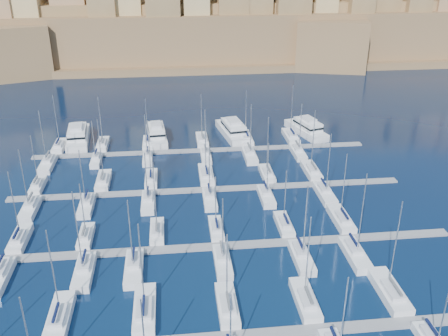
{
  "coord_description": "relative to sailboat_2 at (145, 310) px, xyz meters",
  "views": [
    {
      "loc": [
        -7.17,
        -85.37,
        49.09
      ],
      "look_at": [
        2.88,
        6.0,
        6.97
      ],
      "focal_mm": 40.0,
      "sensor_mm": 36.0,
      "label": 1
    }
  ],
  "objects": [
    {
      "name": "ground",
      "position": [
        12.32,
        27.92,
        -0.76
      ],
      "size": [
        600.0,
        600.0,
        0.0
      ],
      "primitive_type": "plane",
      "color": "black",
      "rests_on": "ground"
    },
    {
      "name": "sailboat_38",
      "position": [
        -1.37,
        65.15,
        -0.03
      ],
      "size": [
        2.6,
        8.68,
        12.89
      ],
      "color": "white",
      "rests_on": "ground"
    },
    {
      "name": "pontoon_far",
      "position": [
        12.32,
        59.92,
        -0.56
      ],
      "size": [
        84.0,
        2.0,
        0.4
      ],
      "primitive_type": "cube",
      "color": "slate",
      "rests_on": "ground"
    },
    {
      "name": "sailboat_4",
      "position": [
        23.5,
        -0.47,
        -0.01
      ],
      "size": [
        2.83,
        9.45,
        14.85
      ],
      "color": "white",
      "rests_on": "ground"
    },
    {
      "name": "motor_yacht_b",
      "position": [
        0.85,
        68.99,
        0.96
      ],
      "size": [
        6.05,
        16.1,
        5.25
      ],
      "color": "white",
      "rests_on": "ground"
    },
    {
      "name": "sailboat_36",
      "position": [
        -23.98,
        65.34,
        -0.02
      ],
      "size": [
        2.72,
        9.06,
        14.45
      ],
      "color": "white",
      "rests_on": "ground"
    },
    {
      "name": "sailboat_21",
      "position": [
        12.38,
        10.64,
        -0.03
      ],
      "size": [
        2.64,
        8.79,
        13.05
      ],
      "color": "white",
      "rests_on": "ground"
    },
    {
      "name": "motor_yacht_a",
      "position": [
        -19.94,
        69.91,
        0.96
      ],
      "size": [
        6.95,
        18.08,
        5.25
      ],
      "color": "white",
      "rests_on": "ground"
    },
    {
      "name": "sailboat_3",
      "position": [
        11.89,
        -0.48,
        -0.03
      ],
      "size": [
        2.83,
        9.43,
        12.88
      ],
      "color": "white",
      "rests_on": "ground"
    },
    {
      "name": "sailboat_26",
      "position": [
        -0.05,
        43.28,
        -0.02
      ],
      "size": [
        2.68,
        8.93,
        14.59
      ],
      "color": "white",
      "rests_on": "ground"
    },
    {
      "name": "sailboat_16",
      "position": [
        25.07,
        20.97,
        -0.05
      ],
      "size": [
        2.49,
        8.31,
        11.9
      ],
      "color": "white",
      "rests_on": "ground"
    },
    {
      "name": "sailboat_2",
      "position": [
        0.0,
        0.0,
        0.0
      ],
      "size": [
        3.12,
        10.4,
        14.98
      ],
      "color": "white",
      "rests_on": "ground"
    },
    {
      "name": "sailboat_47",
      "position": [
        36.15,
        54.69,
        -0.02
      ],
      "size": [
        2.6,
        8.68,
        13.82
      ],
      "color": "white",
      "rests_on": "ground"
    },
    {
      "name": "sailboat_29",
      "position": [
        36.52,
        43.65,
        -0.0
      ],
      "size": [
        2.91,
        9.68,
        15.36
      ],
      "color": "white",
      "rests_on": "ground"
    },
    {
      "name": "sailboat_14",
      "position": [
        1.51,
        21.01,
        -0.02
      ],
      "size": [
        2.51,
        8.38,
        14.68
      ],
      "color": "white",
      "rests_on": "ground"
    },
    {
      "name": "pontoon_mid_near",
      "position": [
        12.32,
        15.92,
        -0.56
      ],
      "size": [
        84.0,
        2.0,
        0.4
      ],
      "primitive_type": "cube",
      "color": "slate",
      "rests_on": "ground"
    },
    {
      "name": "sailboat_37",
      "position": [
        -13.06,
        65.38,
        -0.02
      ],
      "size": [
        2.74,
        9.13,
        13.62
      ],
      "color": "white",
      "rests_on": "ground"
    },
    {
      "name": "sailboat_1",
      "position": [
        -11.87,
        -0.23,
        -0.01
      ],
      "size": [
        2.98,
        9.92,
        14.96
      ],
      "color": "white",
      "rests_on": "ground"
    },
    {
      "name": "sailboat_12",
      "position": [
        -22.71,
        21.27,
        -0.02
      ],
      "size": [
        2.68,
        8.92,
        13.97
      ],
      "color": "white",
      "rests_on": "ground"
    },
    {
      "name": "motor_yacht_d",
      "position": [
        42.13,
        69.14,
        0.96
      ],
      "size": [
        9.2,
        16.75,
        5.25
      ],
      "color": "white",
      "rests_on": "ground"
    },
    {
      "name": "sailboat_40",
      "position": [
        24.58,
        65.79,
        -0.01
      ],
      "size": [
        2.99,
        9.96,
        14.12
      ],
      "color": "white",
      "rests_on": "ground"
    },
    {
      "name": "sailboat_31",
      "position": [
        -12.66,
        32.55,
        -0.03
      ],
      "size": [
        2.69,
        8.97,
        13.3
      ],
      "color": "white",
      "rests_on": "ground"
    },
    {
      "name": "motor_yacht_c",
      "position": [
        21.63,
        69.9,
        0.96
      ],
      "size": [
        8.01,
        18.24,
        5.25
      ],
      "color": "white",
      "rests_on": "ground"
    },
    {
      "name": "sailboat_45",
      "position": [
        13.0,
        55.02,
        -0.05
      ],
      "size": [
        2.41,
        8.02,
        11.74
      ],
      "color": "white",
      "rests_on": "ground"
    },
    {
      "name": "pontoon_mid_far",
      "position": [
        12.32,
        37.92,
        -0.56
      ],
      "size": [
        84.0,
        2.0,
        0.4
      ],
      "primitive_type": "cube",
      "color": "slate",
      "rests_on": "ground"
    },
    {
      "name": "sailboat_30",
      "position": [
        -23.59,
        32.5,
        -0.02
      ],
      "size": [
        2.73,
        9.08,
        13.89
      ],
      "color": "white",
      "rests_on": "ground"
    },
    {
      "name": "sailboat_25",
      "position": [
        -10.52,
        43.55,
        -0.01
      ],
      "size": [
        2.85,
        9.49,
        15.21
      ],
      "color": "white",
      "rests_on": "ground"
    },
    {
      "name": "sailboat_44",
      "position": [
        -1.19,
        55.21,
        -0.04
      ],
      "size": [
        2.29,
        7.63,
        12.32
      ],
      "color": "white",
      "rests_on": "ground"
    },
    {
      "name": "sailboat_20",
      "position": [
        -2.08,
        10.32,
        -0.02
      ],
      "size": [
        2.84,
        9.45,
        13.85
      ],
      "color": "white",
      "rests_on": "ground"
    },
    {
      "name": "sailboat_23",
      "position": [
        34.89,
        10.19,
        0.0
      ],
      "size": [
        2.91,
        9.71,
        16.38
      ],
      "color": "white",
      "rests_on": "ground"
    },
    {
      "name": "sailboat_27",
      "position": [
        12.25,
        43.97,
        0.01
      ],
      "size": [
        3.1,
        10.33,
        16.33
      ],
      "color": "white",
      "rests_on": "ground"
    },
    {
      "name": "sailboat_32",
      "position": [
        -0.43,
        32.69,
        -0.04
      ],
      "size": [
        2.61,
        8.7,
        12.13
      ],
      "color": "white",
      "rests_on": "ground"
    },
    {
      "name": "sailboat_42",
      "position": [
        -24.69,
        54.29,
        -0.01
      ],
      "size": [
        2.85,
        9.5,
        14.45
      ],
      "color": "white",
      "rests_on": "ground"
    },
    {
      "name": "sailboat_46",
      "position": [
        23.83,
        54.28,
        -0.01
      ],
      "size": [
        2.86,
        9.52,
        14.26
      ],
      "color": "white",
      "rests_on": "ground"
    },
    {
      "name": "sailboat_39",
      "position": [
        12.84,
        65.65,
        -0.02
      ],
      "size": [
        2.91,
        9.69,
        13.53
      ],
      "color": "white",
      "rests_on": "ground"
    },
    {
      "name": "sailboat_19",
      "position": [
        -9.98,
        10.3,
        -0.0
      ],
      "size": [
        2.84,
        9.48,
        15.72
      ],
      "color": "white",
      "rests_on": "ground"
    },
    {
      "name": "sailboat_5",
      "position": [
        36.68,
        0.08,
        0.01
      ],
      "size": [
        3.17,
        10.56,
        16.15
      ],
      "color": "white",
      "rests_on": "ground"
    },
    {
      "name": "sailboat_35",
      "position": [
        36.31,
        32.37,
        -0.01
      ],
      "size": [
        2.8,
        9.35,
        14.61
      ],
      "color": "white",
      "rests_on": "ground"
    },
    {
      "name": "sailboat_24",
      "position": [
        -24.36,
        42.85,
        -0.04
      ],
      "size": [
        2.42,
        8.05,
        12.35
      ],
      "color": "white",
      "rests_on": "ground"
    },
    {
      "name": "sailboat_43",
      "position": [
        -13.49,
        55.3,
        -0.06
      ],
      "size": [
        2.23,
        7.45,
        11.17
      ],
      "color": "white",
      "rests_on": "ground"
    },
    {
      "name": "sailboat_28",
      "position": [
        26.05,
        43.16,
        -0.02
      ],
      "size": [
        2.6,
        8.68,
        14.37
      ],
      "color": "white",
      "rests_on": "ground"
    },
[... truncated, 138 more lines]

